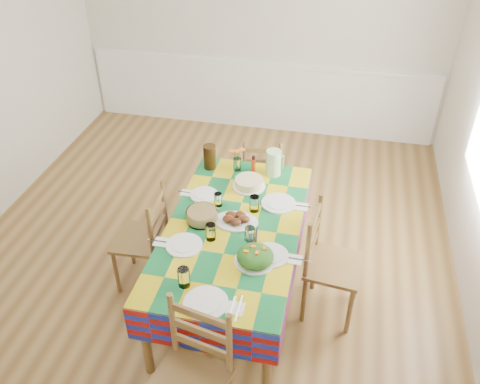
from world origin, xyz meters
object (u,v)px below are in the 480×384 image
at_px(dining_table, 233,235).
at_px(chair_left, 145,239).
at_px(chair_near, 191,378).
at_px(green_pitcher, 274,163).
at_px(meat_platter, 236,219).
at_px(chair_far, 261,175).
at_px(tea_pitcher, 210,157).
at_px(chair_right, 329,264).

height_order(dining_table, chair_left, chair_left).
xyz_separation_m(chair_near, chair_left, (-0.77, 1.20, -0.03)).
distance_m(dining_table, green_pitcher, 0.84).
xyz_separation_m(meat_platter, green_pitcher, (0.17, 0.74, 0.09)).
distance_m(meat_platter, chair_far, 1.20).
distance_m(dining_table, chair_left, 0.79).
relative_size(meat_platter, chair_near, 0.35).
height_order(green_pitcher, chair_left, green_pitcher).
xyz_separation_m(dining_table, tea_pitcher, (-0.40, 0.78, 0.19)).
xyz_separation_m(chair_far, chair_right, (0.75, -1.20, 0.06)).
distance_m(meat_platter, chair_left, 0.83).
distance_m(dining_table, meat_platter, 0.12).
xyz_separation_m(dining_table, chair_left, (-0.76, 0.00, -0.19)).
height_order(meat_platter, chair_near, chair_near).
xyz_separation_m(green_pitcher, chair_near, (-0.17, -2.00, -0.36)).
bearing_deg(chair_left, chair_right, 87.62).
distance_m(chair_near, chair_left, 1.43).
bearing_deg(chair_far, chair_near, 79.69).
relative_size(tea_pitcher, chair_right, 0.22).
bearing_deg(chair_left, meat_platter, 91.51).
bearing_deg(chair_near, dining_table, 102.40).
distance_m(green_pitcher, chair_left, 1.30).
xyz_separation_m(dining_table, green_pitcher, (0.18, 0.80, 0.20)).
xyz_separation_m(meat_platter, chair_near, (0.00, -1.26, -0.27)).
bearing_deg(meat_platter, chair_far, 90.06).
bearing_deg(meat_platter, green_pitcher, 76.90).
bearing_deg(chair_left, tea_pitcher, 152.34).
bearing_deg(meat_platter, chair_right, -3.85).
bearing_deg(meat_platter, chair_left, -175.99).
bearing_deg(chair_right, chair_near, 154.76).
xyz_separation_m(meat_platter, chair_left, (-0.77, -0.05, -0.30)).
bearing_deg(chair_right, dining_table, 97.02).
bearing_deg(green_pitcher, meat_platter, -103.10).
height_order(dining_table, meat_platter, meat_platter).
bearing_deg(chair_right, green_pitcher, 42.70).
bearing_deg(chair_near, chair_left, 134.59).
distance_m(tea_pitcher, chair_near, 2.05).
bearing_deg(chair_left, chair_near, 30.15).
height_order(tea_pitcher, chair_left, tea_pitcher).
xyz_separation_m(meat_platter, chair_right, (0.75, -0.05, -0.28)).
xyz_separation_m(meat_platter, tea_pitcher, (-0.41, 0.72, 0.09)).
height_order(dining_table, chair_far, chair_far).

